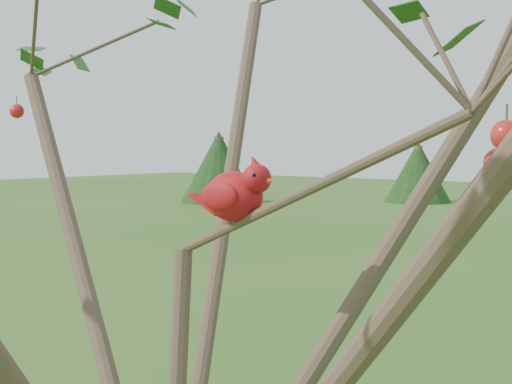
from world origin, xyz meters
TOP-DOWN VIEW (x-y plane):
  - crabapple_tree at (0.03, -0.02)m, footprint 2.35×2.05m
  - cardinal at (0.10, 0.09)m, footprint 0.19×0.10m

SIDE VIEW (x-z plane):
  - cardinal at x=0.10m, z-range 2.00..2.13m
  - crabapple_tree at x=0.03m, z-range 0.65..3.60m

